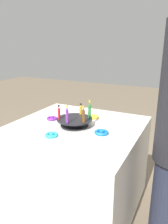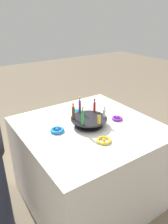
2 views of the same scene
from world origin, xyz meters
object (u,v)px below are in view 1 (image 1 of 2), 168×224
Objects in this scene: display_stand at (75,122)px; bottle_purple at (67,115)px; ribbon_bow_blue at (101,132)px; bottle_gold at (81,109)px; ribbon_bow_gold at (93,117)px; bottle_red at (59,113)px; bottle_brown at (83,115)px; ribbon_bow_teal at (51,135)px; bottle_green at (90,110)px; bottle_clear at (66,110)px; ribbon_bow_purple at (52,118)px.

display_stand is 2.06× the size of bottle_purple.
bottle_gold is at bearing -33.38° from ribbon_bow_blue.
ribbon_bow_blue is (-0.27, 0.17, -0.10)m from bottle_gold.
bottle_red is at bearing 64.56° from ribbon_bow_gold.
bottle_brown is at bearing 122.74° from bottle_gold.
ribbon_bow_teal reaches higher than ribbon_bow_gold.
bottle_green reaches higher than ribbon_bow_gold.
bottle_gold reaches higher than ribbon_bow_gold.
bottle_clear reaches higher than ribbon_bow_blue.
bottle_gold is (0.01, -0.12, 0.07)m from display_stand.
ribbon_bow_gold is 0.37m from ribbon_bow_blue.
ribbon_bow_gold is (-0.16, -0.20, -0.10)m from bottle_clear.
ribbon_bow_purple is 0.37m from ribbon_bow_teal.
display_stand is 0.27m from ribbon_bow_purple.
ribbon_bow_teal is 0.37m from ribbon_bow_blue.
ribbon_bow_blue is (-0.15, -0.01, -0.12)m from bottle_brown.
bottle_clear is 0.34m from ribbon_bow_teal.
bottle_red reaches higher than bottle_clear.
ribbon_bow_gold is at bearing -146.14° from ribbon_bow_purple.
bottle_green is at bearing -147.26° from display_stand.
bottle_green reaches higher than bottle_gold.
bottle_purple reaches higher than bottle_gold.
bottle_clear is (0.10, 0.07, -0.00)m from bottle_gold.
ribbon_bow_blue is at bearing -164.01° from bottle_purple.
bottle_clear is at bearing -16.27° from ribbon_bow_blue.
bottle_brown is (-0.10, -0.07, -0.00)m from bottle_purple.
bottle_purple is 0.40m from ribbon_bow_gold.
bottle_clear is 0.92× the size of ribbon_bow_teal.
ribbon_bow_teal is at bearing 105.43° from bottle_red.
bottle_brown is 0.25m from bottle_clear.
ribbon_bow_gold is at bearing -101.14° from display_stand.
ribbon_bow_teal is at bearing 78.86° from display_stand.
ribbon_bow_blue is at bearing 168.86° from ribbon_bow_purple.
bottle_gold is at bearing -87.26° from bottle_purple.
display_stand is 2.71× the size of ribbon_bow_blue.
bottle_green is at bearing 105.43° from ribbon_bow_gold.
ribbon_bow_teal is (-0.06, 0.32, -0.10)m from bottle_clear.
bottle_purple is 0.22m from bottle_clear.
display_stand is at bearing -27.26° from bottle_brown.
bottle_red is 0.23m from ribbon_bow_teal.
bottle_clear is (0.22, -0.11, -0.02)m from bottle_brown.
bottle_green is (-0.10, -0.19, 0.00)m from bottle_purple.
bottle_green is (0.01, -0.12, 0.01)m from bottle_brown.
bottle_red reaches higher than display_stand.
bottle_green is 0.22m from bottle_clear.
ribbon_bow_gold is at bearing -74.57° from bottle_green.
ribbon_bow_teal and ribbon_bow_blue have the same top height.
bottle_green is at bearing 152.74° from bottle_gold.
bottle_clear is 0.83× the size of ribbon_bow_gold.
bottle_clear is at bearing -27.26° from bottle_brown.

